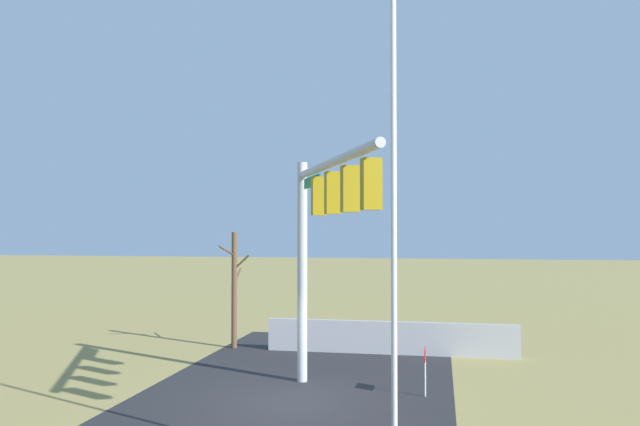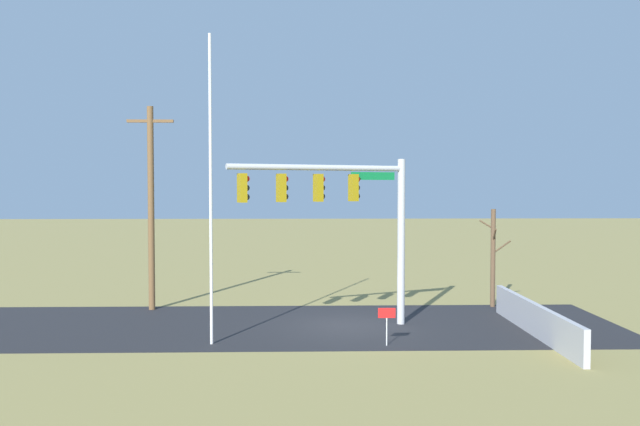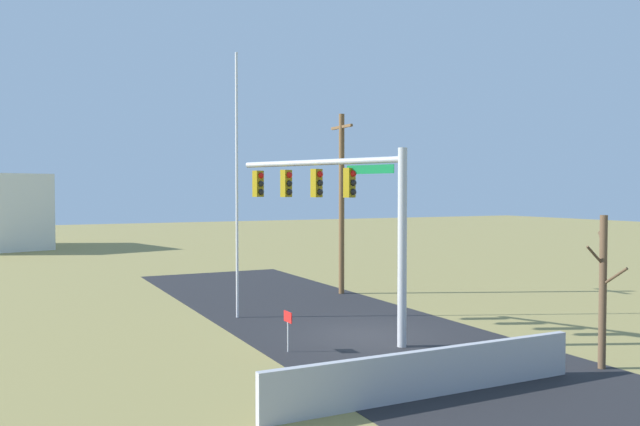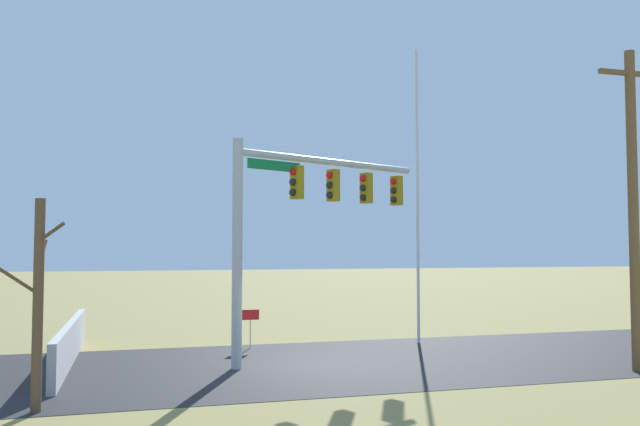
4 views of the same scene
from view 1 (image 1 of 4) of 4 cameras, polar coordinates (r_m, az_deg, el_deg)
ground_plane at (r=16.08m, az=-2.84°, el=-16.76°), size 160.00×160.00×0.00m
sidewalk_corner at (r=18.99m, az=-0.95°, el=-14.39°), size 6.00×6.00×0.01m
retaining_fence at (r=21.80m, az=6.40°, el=-11.23°), size 0.20×8.51×1.11m
signal_mast at (r=15.32m, az=0.13°, el=-0.74°), size 6.30×3.01×6.11m
flagpole at (r=10.58m, az=6.72°, el=2.68°), size 0.10×0.10×9.99m
bare_tree at (r=22.84m, az=-7.80°, el=-6.79°), size 1.27×1.02×4.15m
open_sign at (r=16.50m, az=9.54°, el=-13.11°), size 0.56×0.04×1.22m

